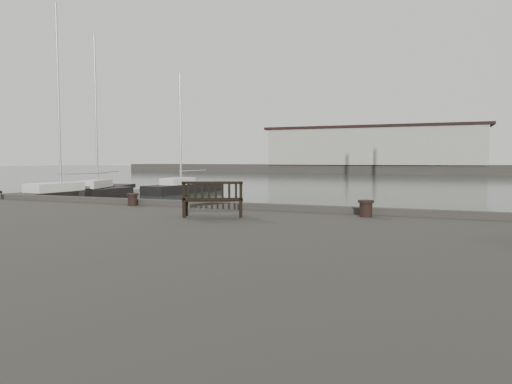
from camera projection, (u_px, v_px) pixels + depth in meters
ground at (245, 260)px, 13.75m from camera, size 400.00×400.00×0.00m
pontoon at (27, 202)px, 30.32m from camera, size 2.00×24.00×0.50m
breakwater at (388, 154)px, 100.51m from camera, size 140.00×9.50×12.20m
bench at (213, 206)px, 11.63m from camera, size 1.61×1.07×0.88m
bollard_left at (133, 199)px, 14.50m from camera, size 0.49×0.49×0.39m
bollard_right at (366, 209)px, 11.61m from camera, size 0.53×0.53×0.42m
yacht_b at (101, 193)px, 37.71m from camera, size 5.08×10.55×13.62m
yacht_c at (68, 198)px, 33.24m from camera, size 3.60×11.21×14.62m
yacht_d at (184, 190)px, 42.22m from camera, size 3.68×9.29×11.44m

